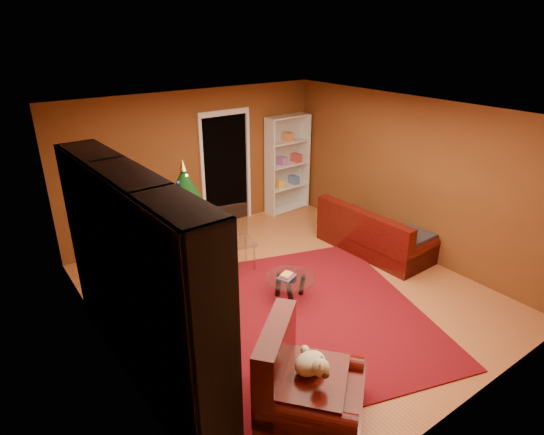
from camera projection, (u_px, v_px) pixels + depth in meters
floor at (288, 293)px, 6.68m from camera, size 5.00×5.50×0.05m
ceiling at (291, 111)px, 5.64m from camera, size 5.00×5.50×0.05m
wall_back at (196, 163)px, 8.23m from camera, size 5.00×0.05×2.60m
wall_left at (101, 263)px, 4.80m from camera, size 0.05×5.50×2.60m
wall_right at (410, 176)px, 7.51m from camera, size 0.05×5.50×2.60m
doorway at (226, 171)px, 8.62m from camera, size 1.06×0.60×2.16m
rug at (311, 313)px, 6.16m from camera, size 3.73×4.06×0.02m
media_unit at (138, 281)px, 4.69m from camera, size 0.60×3.08×2.35m
christmas_tree at (187, 216)px, 7.09m from camera, size 1.32×1.32×1.78m
gift_box_teal at (170, 262)px, 7.21m from camera, size 0.33×0.33×0.28m
gift_box_green at (182, 241)px, 7.96m from camera, size 0.27×0.27×0.23m
gift_box_red at (149, 246)px, 7.81m from camera, size 0.22×0.22×0.21m
white_bookshelf at (287, 164)px, 9.25m from camera, size 0.95×0.37×2.03m
armchair at (314, 384)px, 4.40m from camera, size 1.49×1.49×0.83m
dog at (310, 363)px, 4.37m from camera, size 0.50×0.49×0.27m
sofa at (376, 228)px, 7.73m from camera, size 0.95×1.98×0.84m
coffee_table at (290, 288)px, 6.41m from camera, size 0.94×0.94×0.45m
acrylic_chair at (238, 242)px, 7.14m from camera, size 0.57×0.60×0.92m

